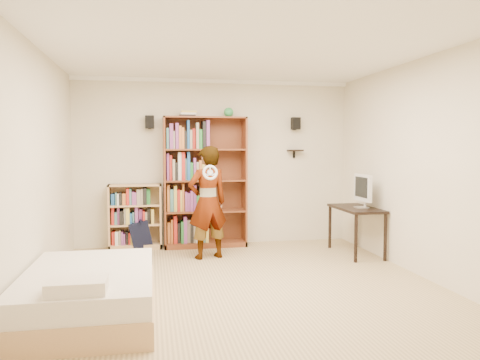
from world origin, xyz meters
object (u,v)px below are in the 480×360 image
at_px(computer_desk, 356,231).
at_px(daybed, 89,287).
at_px(low_bookshelf, 135,217).
at_px(person, 208,202).
at_px(tall_bookshelf, 205,182).

relative_size(computer_desk, daybed, 0.56).
bearing_deg(low_bookshelf, person, -38.89).
xyz_separation_m(computer_desk, daybed, (-3.60, -1.93, -0.08)).
distance_m(computer_desk, daybed, 4.09).
xyz_separation_m(tall_bookshelf, computer_desk, (2.16, -0.97, -0.69)).
relative_size(low_bookshelf, computer_desk, 0.99).
bearing_deg(computer_desk, daybed, -151.78).
distance_m(tall_bookshelf, computer_desk, 2.46).
relative_size(low_bookshelf, person, 0.63).
distance_m(tall_bookshelf, low_bookshelf, 1.23).
bearing_deg(daybed, tall_bookshelf, 63.54).
bearing_deg(computer_desk, person, 175.90).
bearing_deg(low_bookshelf, computer_desk, -17.12).
height_order(computer_desk, person, person).
height_order(low_bookshelf, computer_desk, low_bookshelf).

